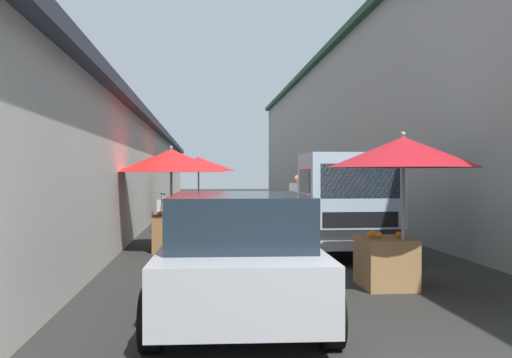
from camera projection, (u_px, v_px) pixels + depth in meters
name	position (u px, v px, depth m)	size (l,w,h in m)	color
ground	(259.00, 229.00, 17.15)	(90.00, 90.00, 0.00)	#282826
building_left_whitewash	(44.00, 172.00, 18.73)	(49.80, 7.50, 3.48)	beige
building_right_concrete	(447.00, 124.00, 20.00)	(49.80, 7.50, 6.88)	gray
fruit_stall_far_right	(171.00, 168.00, 12.30)	(2.39, 2.39, 2.30)	#9E9EA3
fruit_stall_mid_lane	(400.00, 174.00, 8.19)	(2.18, 2.18, 2.30)	#9E9EA3
fruit_stall_far_left	(198.00, 170.00, 18.76)	(2.47, 2.47, 2.31)	#9E9EA3
hatchback_car	(238.00, 254.00, 6.68)	(3.96, 2.02, 1.45)	#ADAFB5
delivery_truck	(341.00, 205.00, 11.57)	(4.93, 1.99, 2.08)	black
vendor_by_crates	(336.00, 196.00, 18.25)	(0.64, 0.33, 1.68)	navy
vendor_in_shade	(298.00, 200.00, 15.74)	(0.56, 0.43, 1.64)	navy
parked_scooter	(166.00, 219.00, 15.34)	(1.66, 0.62, 1.14)	black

